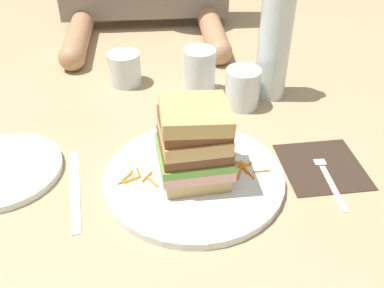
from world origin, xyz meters
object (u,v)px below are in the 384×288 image
at_px(fork, 327,173).
at_px(napkin_dark, 322,166).
at_px(sandwich, 194,143).
at_px(side_plate, 1,170).
at_px(juice_glass, 242,90).
at_px(knife, 75,191).
at_px(empty_tumbler_1, 199,71).
at_px(main_plate, 194,178).
at_px(empty_tumbler_0, 125,69).
at_px(water_bottle, 275,39).

bearing_deg(fork, napkin_dark, 89.87).
relative_size(sandwich, side_plate, 0.68).
bearing_deg(napkin_dark, side_plate, 176.57).
bearing_deg(juice_glass, knife, -142.80).
bearing_deg(empty_tumbler_1, knife, -127.35).
xyz_separation_m(main_plate, fork, (0.22, -0.01, -0.00)).
relative_size(fork, empty_tumbler_0, 2.30).
height_order(napkin_dark, empty_tumbler_1, empty_tumbler_1).
bearing_deg(napkin_dark, empty_tumbler_0, 136.12).
relative_size(main_plate, empty_tumbler_0, 4.12).
distance_m(main_plate, juice_glass, 0.26).
height_order(napkin_dark, juice_glass, juice_glass).
relative_size(knife, empty_tumbler_0, 2.78).
distance_m(main_plate, sandwich, 0.07).
xyz_separation_m(sandwich, fork, (0.22, -0.01, -0.07)).
bearing_deg(sandwich, empty_tumbler_1, 82.40).
bearing_deg(sandwich, empty_tumbler_0, 109.19).
distance_m(empty_tumbler_0, side_plate, 0.36).
bearing_deg(sandwich, fork, -1.29).
bearing_deg(juice_glass, napkin_dark, -64.22).
relative_size(sandwich, napkin_dark, 0.97).
distance_m(main_plate, empty_tumbler_0, 0.37).
distance_m(sandwich, juice_glass, 0.26).
height_order(juice_glass, side_plate, juice_glass).
bearing_deg(empty_tumbler_0, napkin_dark, -43.88).
distance_m(sandwich, napkin_dark, 0.24).
distance_m(fork, water_bottle, 0.30).
height_order(sandwich, juice_glass, sandwich).
relative_size(fork, empty_tumbler_1, 1.67).
bearing_deg(knife, fork, 0.50).
relative_size(juice_glass, empty_tumbler_0, 1.14).
relative_size(empty_tumbler_0, side_plate, 0.36).
bearing_deg(main_plate, knife, -177.17).
relative_size(sandwich, fork, 0.83).
relative_size(sandwich, empty_tumbler_0, 1.90).
relative_size(empty_tumbler_1, side_plate, 0.49).
xyz_separation_m(fork, side_plate, (-0.55, 0.06, 0.00)).
bearing_deg(water_bottle, main_plate, -125.09).
bearing_deg(napkin_dark, knife, -176.43).
height_order(sandwich, empty_tumbler_0, sandwich).
xyz_separation_m(sandwich, juice_glass, (0.12, 0.23, -0.04)).
bearing_deg(empty_tumbler_0, fork, -45.75).
relative_size(napkin_dark, water_bottle, 0.49).
xyz_separation_m(sandwich, side_plate, (-0.32, 0.05, -0.07)).
bearing_deg(knife, empty_tumbler_1, 52.65).
bearing_deg(side_plate, water_bottle, 23.34).
distance_m(empty_tumbler_1, side_plate, 0.44).
relative_size(main_plate, empty_tumbler_1, 3.00).
distance_m(sandwich, empty_tumbler_0, 0.37).
bearing_deg(knife, empty_tumbler_0, 78.81).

